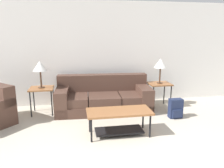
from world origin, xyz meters
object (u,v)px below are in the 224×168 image
side_table_right (159,86)px  backpack (176,109)px  side_table_left (42,91)px  couch (103,98)px  coffee_table (119,117)px  table_lamp_left (40,67)px  table_lamp_right (161,64)px

side_table_right → backpack: 0.84m
side_table_left → side_table_right: 2.80m
couch → side_table_left: bearing=179.4°
coffee_table → table_lamp_left: bearing=137.8°
side_table_right → couch: bearing=-179.4°
table_lamp_right → coffee_table: bearing=-133.5°
coffee_table → backpack: (1.38, 0.60, -0.13)m
side_table_left → backpack: (2.89, -0.77, -0.34)m
coffee_table → side_table_left: (-1.51, 1.37, 0.20)m
side_table_right → table_lamp_right: size_ratio=1.00×
coffee_table → table_lamp_left: size_ratio=1.90×
coffee_table → table_lamp_right: bearing=46.5°
side_table_left → table_lamp_left: size_ratio=1.00×
couch → backpack: (1.48, -0.75, -0.09)m
couch → side_table_right: 1.42m
side_table_left → table_lamp_right: 2.86m
side_table_right → table_lamp_left: table_lamp_left is taller
side_table_right → table_lamp_left: (-2.80, 0.00, 0.55)m
backpack → side_table_left: bearing=165.1°
couch → backpack: 1.67m
couch → table_lamp_left: size_ratio=3.67×
couch → table_lamp_right: (1.40, 0.01, 0.80)m
side_table_left → table_lamp_left: table_lamp_left is taller
table_lamp_left → side_table_right: bearing=-0.0°
couch → side_table_left: size_ratio=3.67×
side_table_left → backpack: side_table_left is taller
table_lamp_left → couch: bearing=-0.6°
side_table_left → backpack: 3.01m
couch → coffee_table: bearing=-85.7°
side_table_right → table_lamp_right: (0.00, 0.00, 0.55)m
side_table_left → table_lamp_right: bearing=0.0°
couch → side_table_left: (-1.41, 0.01, 0.25)m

